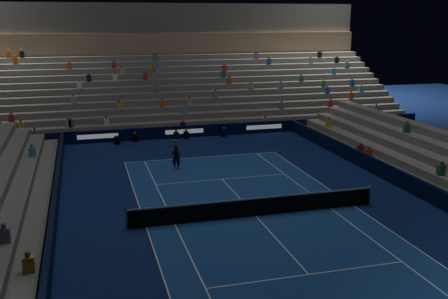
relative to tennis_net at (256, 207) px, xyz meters
The scene contains 9 objects.
ground 0.50m from the tennis_net, ahead, with size 90.00×90.00×0.00m, color #0C1B4C.
court_surface 0.50m from the tennis_net, ahead, with size 10.97×23.77×0.01m, color navy.
sponsor_barrier_far 18.50m from the tennis_net, 90.00° to the left, with size 44.00×0.25×1.00m, color black.
sponsor_barrier_east 9.70m from the tennis_net, ahead, with size 0.25×37.00×1.00m, color black.
sponsor_barrier_west 9.70m from the tennis_net, behind, with size 0.25×37.00×1.00m, color black.
grandstand_main 28.05m from the tennis_net, 90.00° to the left, with size 44.00×15.20×11.20m.
tennis_net is the anchor object (origin of this frame).
tennis_player 9.73m from the tennis_net, 103.80° to the left, with size 0.58×0.38×1.59m, color black.
broadcast_camera 18.52m from the tennis_net, 107.43° to the left, with size 0.51×0.93×0.61m.
Camera 1 is at (-8.06, -23.28, 9.64)m, focal length 41.86 mm.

